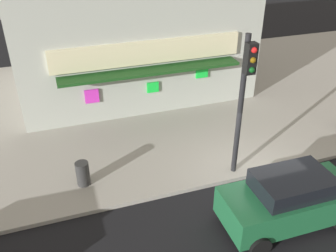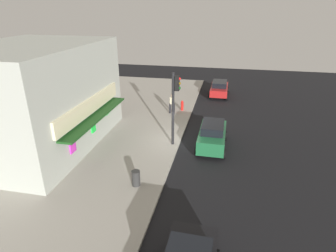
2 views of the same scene
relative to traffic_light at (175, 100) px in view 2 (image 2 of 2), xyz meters
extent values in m
plane|color=black|center=(0.47, -0.33, -3.32)|extent=(53.58, 53.58, 0.00)
cube|color=#A39E93|center=(0.47, 6.63, -3.25)|extent=(35.72, 13.92, 0.15)
cube|color=#ADB2A8|center=(-1.61, 9.05, 0.14)|extent=(10.77, 7.72, 6.62)
cube|color=beige|center=(-1.61, 5.11, -0.23)|extent=(8.19, 0.16, 0.97)
cube|color=#194719|center=(-1.61, 4.76, -0.92)|extent=(7.76, 0.90, 0.12)
cube|color=#E533CC|center=(-4.15, 5.13, -1.88)|extent=(0.59, 0.08, 0.60)
cube|color=#19E53F|center=(-1.47, 5.13, -1.86)|extent=(0.53, 0.08, 0.47)
cube|color=#19E53F|center=(0.87, 5.13, -1.52)|extent=(0.58, 0.08, 0.38)
cylinder|color=black|center=(0.00, 0.11, -0.70)|extent=(0.18, 0.18, 4.94)
cube|color=black|center=(0.00, -0.14, 1.09)|extent=(0.32, 0.28, 0.95)
sphere|color=red|center=(0.00, -0.29, 1.39)|extent=(0.18, 0.18, 0.18)
sphere|color=brown|center=(0.00, -0.29, 1.09)|extent=(0.18, 0.18, 0.18)
sphere|color=#0F4C19|center=(0.00, -0.29, 0.79)|extent=(0.18, 0.18, 0.18)
cylinder|color=red|center=(6.85, 0.57, -2.80)|extent=(0.25, 0.25, 0.74)
sphere|color=red|center=(6.85, 0.57, -2.36)|extent=(0.21, 0.21, 0.21)
cylinder|color=red|center=(6.66, 0.57, -2.77)|extent=(0.12, 0.10, 0.10)
cylinder|color=red|center=(7.03, 0.57, -2.77)|extent=(0.12, 0.10, 0.10)
cylinder|color=#2D2D2D|center=(-5.16, 1.07, -2.75)|extent=(0.45, 0.45, 0.86)
cylinder|color=black|center=(5.86, 1.48, -2.70)|extent=(0.20, 0.20, 0.94)
cylinder|color=black|center=(5.75, 1.12, -2.70)|extent=(0.20, 0.20, 0.94)
cube|color=beige|center=(5.80, 1.30, -1.94)|extent=(0.49, 0.36, 0.60)
sphere|color=tan|center=(5.80, 1.30, -1.50)|extent=(0.22, 0.22, 0.22)
cylinder|color=beige|center=(5.57, 1.37, -1.97)|extent=(0.12, 0.12, 0.54)
cylinder|color=beige|center=(6.04, 1.23, -1.97)|extent=(0.12, 0.12, 0.54)
cylinder|color=black|center=(-9.18, -1.55, -3.00)|extent=(0.64, 0.23, 0.64)
cube|color=#1E6038|center=(0.37, -2.53, -2.55)|extent=(4.03, 1.75, 0.90)
cube|color=black|center=(0.37, -2.53, -1.84)|extent=(2.18, 1.46, 0.53)
cylinder|color=black|center=(1.78, -1.68, -3.00)|extent=(0.64, 0.23, 0.64)
cylinder|color=black|center=(1.77, -3.40, -3.00)|extent=(0.64, 0.23, 0.64)
cylinder|color=black|center=(-1.03, -1.66, -3.00)|extent=(0.64, 0.23, 0.64)
cylinder|color=black|center=(-1.04, -3.37, -3.00)|extent=(0.64, 0.23, 0.64)
cube|color=#AD1E1E|center=(12.64, -2.49, -2.65)|extent=(4.08, 1.77, 0.71)
cube|color=black|center=(12.64, -2.49, -2.04)|extent=(2.21, 1.48, 0.52)
cylinder|color=black|center=(14.07, -1.64, -3.00)|extent=(0.64, 0.23, 0.64)
cylinder|color=black|center=(14.06, -3.37, -3.00)|extent=(0.64, 0.23, 0.64)
cylinder|color=black|center=(11.22, -1.62, -3.00)|extent=(0.64, 0.23, 0.64)
cylinder|color=black|center=(11.21, -3.35, -3.00)|extent=(0.64, 0.23, 0.64)
camera|label=1|loc=(-5.59, -9.05, 4.77)|focal=38.98mm
camera|label=2|loc=(-17.08, -3.15, 5.59)|focal=30.24mm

